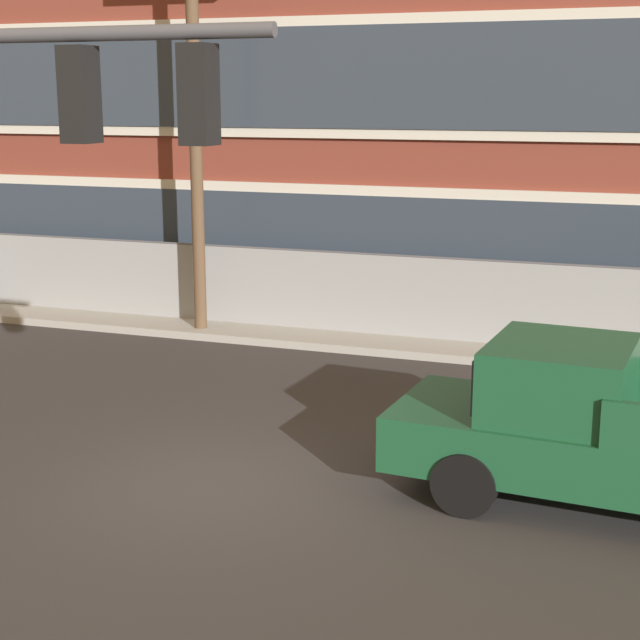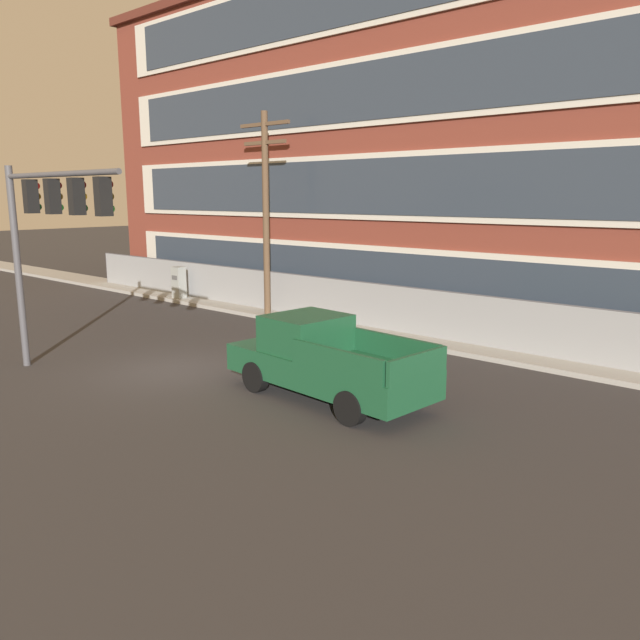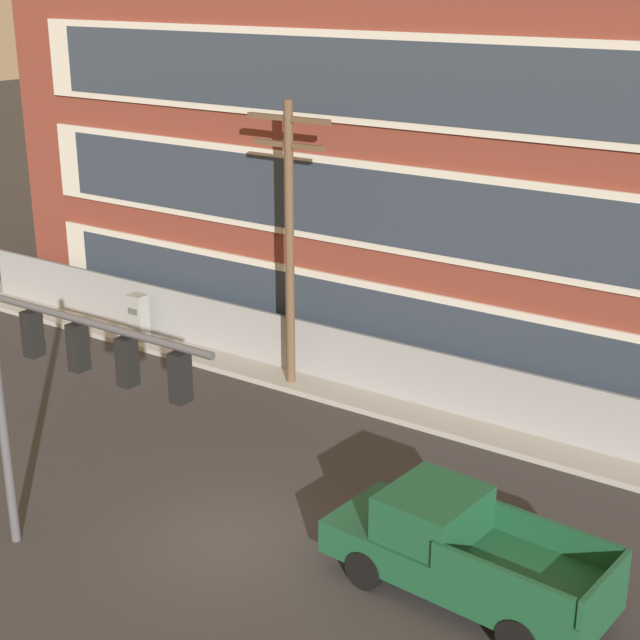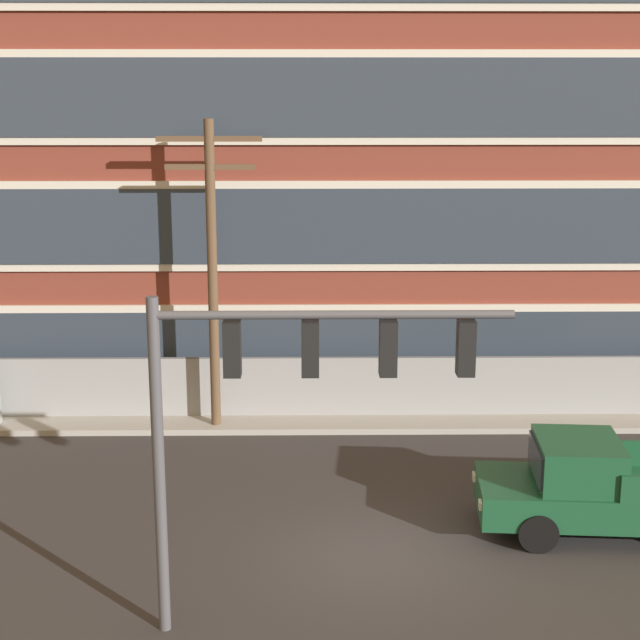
% 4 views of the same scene
% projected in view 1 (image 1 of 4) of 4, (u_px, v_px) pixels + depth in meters
% --- Properties ---
extents(ground_plane, '(160.00, 160.00, 0.00)m').
position_uv_depth(ground_plane, '(209.00, 486.00, 12.70)').
color(ground_plane, '#333030').
extents(sidewalk_building_side, '(80.00, 2.03, 0.16)m').
position_uv_depth(sidewalk_building_side, '(378.00, 340.00, 19.97)').
color(sidewalk_building_side, '#9E9B93').
rests_on(sidewalk_building_side, ground).
extents(chain_link_fence, '(39.07, 0.06, 1.83)m').
position_uv_depth(chain_link_fence, '(478.00, 304.00, 19.29)').
color(chain_link_fence, gray).
rests_on(chain_link_fence, ground).
extents(pickup_truck_dark_green, '(5.76, 2.52, 2.01)m').
position_uv_depth(pickup_truck_dark_green, '(611.00, 433.00, 11.86)').
color(pickup_truck_dark_green, '#194C2D').
rests_on(pickup_truck_dark_green, ground).
extents(utility_pole_near_corner, '(2.67, 0.26, 8.22)m').
position_uv_depth(utility_pole_near_corner, '(195.00, 113.00, 19.68)').
color(utility_pole_near_corner, brown).
rests_on(utility_pole_near_corner, ground).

